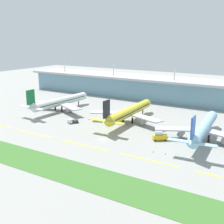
{
  "coord_description": "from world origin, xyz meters",
  "views": [
    {
      "loc": [
        79.43,
        -120.04,
        51.62
      ],
      "look_at": [
        -11.7,
        28.16,
        7.0
      ],
      "focal_mm": 47.28,
      "sensor_mm": 36.0,
      "label": 1
    }
  ],
  "objects_px": {
    "airliner_far": "(203,128)",
    "fuel_truck": "(159,136)",
    "baggage_cart": "(70,121)",
    "pushback_tug": "(75,121)",
    "airliner_middle": "(129,112)",
    "safety_cone_nose_front": "(153,152)",
    "safety_cone_left_wingtip": "(165,154)",
    "airliner_near": "(60,102)"
  },
  "relations": [
    {
      "from": "safety_cone_left_wingtip",
      "to": "airliner_middle",
      "type": "bearing_deg",
      "value": 136.35
    },
    {
      "from": "airliner_far",
      "to": "fuel_truck",
      "type": "xyz_separation_m",
      "value": [
        -18.78,
        -11.73,
        -4.18
      ]
    },
    {
      "from": "safety_cone_nose_front",
      "to": "airliner_far",
      "type": "bearing_deg",
      "value": 62.29
    },
    {
      "from": "baggage_cart",
      "to": "pushback_tug",
      "type": "bearing_deg",
      "value": 53.43
    },
    {
      "from": "airliner_near",
      "to": "pushback_tug",
      "type": "xyz_separation_m",
      "value": [
        28.58,
        -19.04,
        -5.35
      ]
    },
    {
      "from": "airliner_middle",
      "to": "airliner_far",
      "type": "xyz_separation_m",
      "value": [
        48.11,
        -9.49,
        -0.0
      ]
    },
    {
      "from": "airliner_middle",
      "to": "airliner_far",
      "type": "relative_size",
      "value": 1.03
    },
    {
      "from": "airliner_near",
      "to": "pushback_tug",
      "type": "height_order",
      "value": "airliner_near"
    },
    {
      "from": "safety_cone_left_wingtip",
      "to": "safety_cone_nose_front",
      "type": "relative_size",
      "value": 1.0
    },
    {
      "from": "baggage_cart",
      "to": "airliner_near",
      "type": "bearing_deg",
      "value": 141.4
    },
    {
      "from": "airliner_middle",
      "to": "baggage_cart",
      "type": "xyz_separation_m",
      "value": [
        -29.23,
        -21.53,
        -5.19
      ]
    },
    {
      "from": "airliner_far",
      "to": "safety_cone_nose_front",
      "type": "height_order",
      "value": "airliner_far"
    },
    {
      "from": "safety_cone_left_wingtip",
      "to": "airliner_far",
      "type": "bearing_deg",
      "value": 71.53
    },
    {
      "from": "airliner_middle",
      "to": "safety_cone_nose_front",
      "type": "distance_m",
      "value": 50.67
    },
    {
      "from": "airliner_middle",
      "to": "fuel_truck",
      "type": "relative_size",
      "value": 8.67
    },
    {
      "from": "pushback_tug",
      "to": "safety_cone_left_wingtip",
      "type": "height_order",
      "value": "pushback_tug"
    },
    {
      "from": "airliner_far",
      "to": "fuel_truck",
      "type": "relative_size",
      "value": 8.38
    },
    {
      "from": "airliner_middle",
      "to": "safety_cone_nose_front",
      "type": "xyz_separation_m",
      "value": [
        33.29,
        -37.71,
        -6.1
      ]
    },
    {
      "from": "airliner_middle",
      "to": "safety_cone_left_wingtip",
      "type": "height_order",
      "value": "airliner_middle"
    },
    {
      "from": "airliner_near",
      "to": "safety_cone_left_wingtip",
      "type": "xyz_separation_m",
      "value": [
        94.94,
        -36.98,
        -6.1
      ]
    },
    {
      "from": "airliner_near",
      "to": "airliner_middle",
      "type": "xyz_separation_m",
      "value": [
        56.05,
        0.12,
        0.0
      ]
    },
    {
      "from": "pushback_tug",
      "to": "safety_cone_left_wingtip",
      "type": "distance_m",
      "value": 68.74
    },
    {
      "from": "airliner_middle",
      "to": "airliner_near",
      "type": "bearing_deg",
      "value": -179.88
    },
    {
      "from": "baggage_cart",
      "to": "safety_cone_left_wingtip",
      "type": "xyz_separation_m",
      "value": [
        68.12,
        -15.56,
        -0.91
      ]
    },
    {
      "from": "airliner_near",
      "to": "safety_cone_left_wingtip",
      "type": "height_order",
      "value": "airliner_near"
    },
    {
      "from": "pushback_tug",
      "to": "fuel_truck",
      "type": "relative_size",
      "value": 0.66
    },
    {
      "from": "airliner_middle",
      "to": "airliner_far",
      "type": "distance_m",
      "value": 49.03
    },
    {
      "from": "airliner_near",
      "to": "airliner_far",
      "type": "bearing_deg",
      "value": -5.14
    },
    {
      "from": "airliner_far",
      "to": "pushback_tug",
      "type": "distance_m",
      "value": 76.38
    },
    {
      "from": "airliner_middle",
      "to": "pushback_tug",
      "type": "relative_size",
      "value": 13.14
    },
    {
      "from": "airliner_far",
      "to": "safety_cone_nose_front",
      "type": "relative_size",
      "value": 87.97
    },
    {
      "from": "airliner_near",
      "to": "airliner_far",
      "type": "relative_size",
      "value": 0.99
    },
    {
      "from": "fuel_truck",
      "to": "safety_cone_nose_front",
      "type": "bearing_deg",
      "value": -76.49
    },
    {
      "from": "airliner_near",
      "to": "baggage_cart",
      "type": "height_order",
      "value": "airliner_near"
    },
    {
      "from": "airliner_near",
      "to": "airliner_middle",
      "type": "distance_m",
      "value": 56.05
    },
    {
      "from": "airliner_middle",
      "to": "fuel_truck",
      "type": "bearing_deg",
      "value": -35.89
    },
    {
      "from": "fuel_truck",
      "to": "safety_cone_nose_front",
      "type": "relative_size",
      "value": 10.5
    },
    {
      "from": "pushback_tug",
      "to": "baggage_cart",
      "type": "height_order",
      "value": "baggage_cart"
    },
    {
      "from": "airliner_near",
      "to": "airliner_middle",
      "type": "relative_size",
      "value": 0.96
    },
    {
      "from": "airliner_near",
      "to": "baggage_cart",
      "type": "distance_m",
      "value": 34.71
    },
    {
      "from": "fuel_truck",
      "to": "safety_cone_left_wingtip",
      "type": "relative_size",
      "value": 10.5
    },
    {
      "from": "baggage_cart",
      "to": "safety_cone_left_wingtip",
      "type": "bearing_deg",
      "value": -12.87
    }
  ]
}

